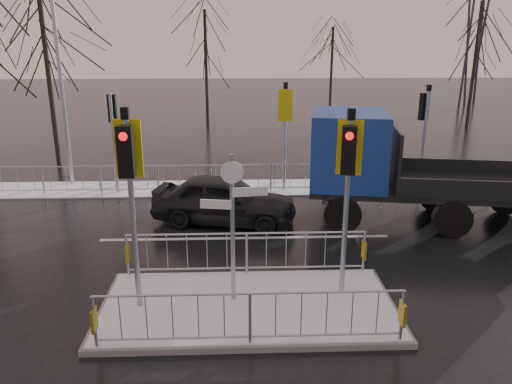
{
  "coord_description": "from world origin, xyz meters",
  "views": [
    {
      "loc": [
        -0.19,
        -9.05,
        5.34
      ],
      "look_at": [
        0.25,
        2.33,
        1.8
      ],
      "focal_mm": 35.0,
      "sensor_mm": 36.0,
      "label": 1
    }
  ],
  "objects_px": {
    "traffic_island": "(248,292)",
    "flatbed_truck": "(382,164)",
    "street_lamp_left": "(61,62)",
    "car_far_lane": "(224,200)"
  },
  "relations": [
    {
      "from": "traffic_island",
      "to": "flatbed_truck",
      "type": "bearing_deg",
      "value": 51.24
    },
    {
      "from": "traffic_island",
      "to": "street_lamp_left",
      "type": "xyz_separation_m",
      "value": [
        -6.42,
        9.49,
        4.1
      ]
    },
    {
      "from": "car_far_lane",
      "to": "traffic_island",
      "type": "bearing_deg",
      "value": -160.17
    },
    {
      "from": "traffic_island",
      "to": "car_far_lane",
      "type": "height_order",
      "value": "traffic_island"
    },
    {
      "from": "traffic_island",
      "to": "car_far_lane",
      "type": "bearing_deg",
      "value": 96.49
    },
    {
      "from": "car_far_lane",
      "to": "street_lamp_left",
      "type": "bearing_deg",
      "value": 66.04
    },
    {
      "from": "flatbed_truck",
      "to": "street_lamp_left",
      "type": "height_order",
      "value": "street_lamp_left"
    },
    {
      "from": "flatbed_truck",
      "to": "street_lamp_left",
      "type": "bearing_deg",
      "value": 157.37
    },
    {
      "from": "car_far_lane",
      "to": "street_lamp_left",
      "type": "xyz_separation_m",
      "value": [
        -5.84,
        4.45,
        3.77
      ]
    },
    {
      "from": "flatbed_truck",
      "to": "traffic_island",
      "type": "bearing_deg",
      "value": -128.76
    }
  ]
}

